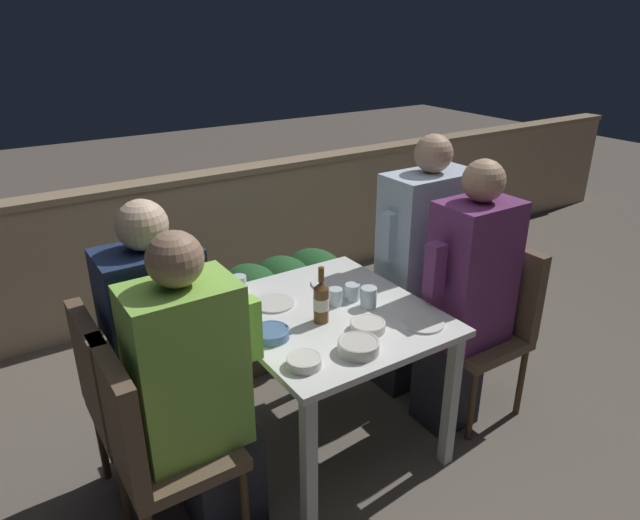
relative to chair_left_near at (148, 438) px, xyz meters
name	(u,v)px	position (x,y,z in m)	size (l,w,h in m)	color
ground_plane	(328,439)	(0.87, 0.15, -0.52)	(16.00, 16.00, 0.00)	#665B51
parapet_wall	(189,242)	(0.87, 1.84, -0.05)	(9.00, 0.18, 0.93)	tan
dining_table	(329,330)	(0.87, 0.15, 0.08)	(0.84, 0.93, 0.70)	white
planter_hedge	(285,299)	(1.11, 0.97, -0.19)	(0.78, 0.47, 0.60)	brown
chair_left_near	(148,438)	(0.00, 0.00, 0.00)	(0.42, 0.41, 0.88)	brown
person_green_blouse	(198,393)	(0.19, 0.00, 0.11)	(0.48, 0.26, 1.27)	#282833
chair_left_far	(122,394)	(-0.01, 0.31, 0.00)	(0.42, 0.41, 0.88)	brown
person_navy_jumper	(166,351)	(0.19, 0.31, 0.13)	(0.47, 0.26, 1.29)	#282833
chair_right_near	(490,314)	(1.71, -0.04, 0.00)	(0.42, 0.41, 0.88)	brown
person_purple_stripe	(466,298)	(1.52, -0.04, 0.15)	(0.47, 0.26, 1.33)	#282833
chair_right_far	(445,284)	(1.77, 0.33, 0.00)	(0.42, 0.41, 0.88)	brown
person_blue_shirt	(421,265)	(1.58, 0.33, 0.16)	(0.52, 0.26, 1.37)	#282833
beer_bottle	(321,301)	(0.79, 0.10, 0.27)	(0.07, 0.07, 0.25)	brown
plate_0	(334,283)	(1.04, 0.37, 0.18)	(0.22, 0.22, 0.01)	white
plate_1	(423,323)	(1.14, -0.15, 0.18)	(0.18, 0.18, 0.01)	white
plate_2	(274,303)	(0.70, 0.34, 0.18)	(0.18, 0.18, 0.01)	silver
bowl_0	(270,333)	(0.55, 0.10, 0.20)	(0.15, 0.15, 0.04)	#4C709E
bowl_1	(358,346)	(0.78, -0.18, 0.21)	(0.16, 0.16, 0.05)	beige
bowl_2	(368,325)	(0.91, -0.07, 0.20)	(0.15, 0.15, 0.04)	silver
bowl_3	(304,361)	(0.56, -0.15, 0.20)	(0.13, 0.13, 0.04)	silver
glass_cup_0	(335,297)	(0.93, 0.19, 0.22)	(0.06, 0.06, 0.08)	silver
glass_cup_1	(239,284)	(0.63, 0.54, 0.22)	(0.07, 0.07, 0.08)	silver
glass_cup_2	(352,292)	(1.02, 0.19, 0.22)	(0.07, 0.07, 0.08)	silver
glass_cup_3	(369,297)	(1.04, 0.09, 0.22)	(0.07, 0.07, 0.09)	silver
potted_plant	(426,241)	(2.23, 0.98, -0.06)	(0.38, 0.38, 0.75)	#9E5638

